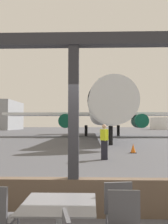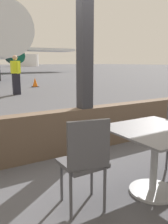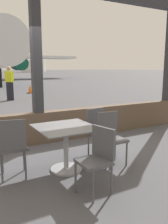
{
  "view_description": "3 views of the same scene",
  "coord_description": "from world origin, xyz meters",
  "px_view_note": "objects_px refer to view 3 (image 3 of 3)",
  "views": [
    {
      "loc": [
        0.34,
        -4.74,
        1.73
      ],
      "look_at": [
        -0.24,
        15.06,
        2.74
      ],
      "focal_mm": 39.42,
      "sensor_mm": 36.0,
      "label": 1
    },
    {
      "loc": [
        -2.01,
        -3.29,
        1.44
      ],
      "look_at": [
        -0.42,
        -0.67,
        0.8
      ],
      "focal_mm": 38.36,
      "sensor_mm": 36.0,
      "label": 2
    },
    {
      "loc": [
        -1.62,
        -4.95,
        1.68
      ],
      "look_at": [
        0.44,
        -1.28,
        0.88
      ],
      "focal_mm": 37.77,
      "sensor_mm": 36.0,
      "label": 3
    }
  ],
  "objects_px": {
    "dining_table": "(66,142)",
    "fuel_storage_tank": "(33,66)",
    "traffic_cone": "(30,89)",
    "cafe_chair_aisle_right": "(98,155)",
    "ground_crew_worker": "(10,83)",
    "cafe_chair_aisle_left": "(98,128)",
    "cafe_chair_window_left": "(110,134)",
    "cafe_chair_window_right": "(12,144)"
  },
  "relations": [
    {
      "from": "cafe_chair_window_left",
      "to": "ground_crew_worker",
      "type": "relative_size",
      "value": 0.52
    },
    {
      "from": "cafe_chair_aisle_right",
      "to": "ground_crew_worker",
      "type": "distance_m",
      "value": 9.99
    },
    {
      "from": "dining_table",
      "to": "ground_crew_worker",
      "type": "distance_m",
      "value": 9.16
    },
    {
      "from": "dining_table",
      "to": "cafe_chair_window_left",
      "type": "distance_m",
      "value": 0.83
    },
    {
      "from": "dining_table",
      "to": "cafe_chair_window_right",
      "type": "xyz_separation_m",
      "value": [
        -0.83,
        0.1,
        0.08
      ]
    },
    {
      "from": "dining_table",
      "to": "cafe_chair_window_right",
      "type": "distance_m",
      "value": 0.84
    },
    {
      "from": "cafe_chair_window_left",
      "to": "cafe_chair_aisle_left",
      "type": "distance_m",
      "value": 0.37
    },
    {
      "from": "ground_crew_worker",
      "to": "traffic_cone",
      "type": "distance_m",
      "value": 3.5
    },
    {
      "from": "cafe_chair_aisle_right",
      "to": "fuel_storage_tank",
      "type": "height_order",
      "value": "fuel_storage_tank"
    },
    {
      "from": "ground_crew_worker",
      "to": "fuel_storage_tank",
      "type": "height_order",
      "value": "fuel_storage_tank"
    },
    {
      "from": "dining_table",
      "to": "cafe_chair_aisle_left",
      "type": "height_order",
      "value": "cafe_chair_aisle_left"
    },
    {
      "from": "cafe_chair_aisle_left",
      "to": "traffic_cone",
      "type": "bearing_deg",
      "value": 79.53
    },
    {
      "from": "cafe_chair_window_right",
      "to": "cafe_chair_aisle_right",
      "type": "distance_m",
      "value": 1.32
    },
    {
      "from": "dining_table",
      "to": "traffic_cone",
      "type": "relative_size",
      "value": 1.67
    },
    {
      "from": "cafe_chair_aisle_left",
      "to": "ground_crew_worker",
      "type": "distance_m",
      "value": 8.83
    },
    {
      "from": "cafe_chair_window_left",
      "to": "ground_crew_worker",
      "type": "distance_m",
      "value": 9.2
    },
    {
      "from": "cafe_chair_window_right",
      "to": "cafe_chair_aisle_right",
      "type": "height_order",
      "value": "cafe_chair_window_right"
    },
    {
      "from": "cafe_chair_aisle_right",
      "to": "cafe_chair_aisle_left",
      "type": "bearing_deg",
      "value": 57.07
    },
    {
      "from": "dining_table",
      "to": "fuel_storage_tank",
      "type": "bearing_deg",
      "value": 72.98
    },
    {
      "from": "traffic_cone",
      "to": "fuel_storage_tank",
      "type": "height_order",
      "value": "fuel_storage_tank"
    },
    {
      "from": "cafe_chair_aisle_right",
      "to": "cafe_chair_window_left",
      "type": "bearing_deg",
      "value": 45.37
    },
    {
      "from": "cafe_chair_aisle_left",
      "to": "dining_table",
      "type": "bearing_deg",
      "value": -161.55
    },
    {
      "from": "cafe_chair_aisle_right",
      "to": "fuel_storage_tank",
      "type": "relative_size",
      "value": 0.1
    },
    {
      "from": "dining_table",
      "to": "cafe_chair_window_right",
      "type": "height_order",
      "value": "cafe_chair_window_right"
    },
    {
      "from": "cafe_chair_window_right",
      "to": "cafe_chair_aisle_left",
      "type": "relative_size",
      "value": 1.02
    },
    {
      "from": "cafe_chair_aisle_left",
      "to": "cafe_chair_aisle_right",
      "type": "relative_size",
      "value": 1.03
    },
    {
      "from": "cafe_chair_aisle_right",
      "to": "fuel_storage_tank",
      "type": "xyz_separation_m",
      "value": [
        25.11,
        83.16,
        1.5
      ]
    },
    {
      "from": "dining_table",
      "to": "cafe_chair_window_left",
      "type": "bearing_deg",
      "value": -7.07
    },
    {
      "from": "dining_table",
      "to": "cafe_chair_aisle_right",
      "type": "distance_m",
      "value": 0.85
    },
    {
      "from": "dining_table",
      "to": "fuel_storage_tank",
      "type": "height_order",
      "value": "fuel_storage_tank"
    },
    {
      "from": "cafe_chair_window_left",
      "to": "cafe_chair_aisle_left",
      "type": "height_order",
      "value": "cafe_chair_aisle_left"
    },
    {
      "from": "cafe_chair_window_right",
      "to": "fuel_storage_tank",
      "type": "relative_size",
      "value": 0.11
    },
    {
      "from": "cafe_chair_window_right",
      "to": "traffic_cone",
      "type": "distance_m",
      "value": 12.45
    },
    {
      "from": "traffic_cone",
      "to": "fuel_storage_tank",
      "type": "distance_m",
      "value": 73.8
    },
    {
      "from": "cafe_chair_aisle_left",
      "to": "traffic_cone",
      "type": "xyz_separation_m",
      "value": [
        2.16,
        11.69,
        -0.29
      ]
    },
    {
      "from": "dining_table",
      "to": "cafe_chair_window_right",
      "type": "bearing_deg",
      "value": 172.98
    },
    {
      "from": "fuel_storage_tank",
      "to": "dining_table",
      "type": "bearing_deg",
      "value": -107.02
    },
    {
      "from": "traffic_cone",
      "to": "dining_table",
      "type": "bearing_deg",
      "value": -103.92
    },
    {
      "from": "cafe_chair_aisle_right",
      "to": "traffic_cone",
      "type": "distance_m",
      "value": 13.12
    },
    {
      "from": "cafe_chair_window_right",
      "to": "ground_crew_worker",
      "type": "bearing_deg",
      "value": 78.14
    },
    {
      "from": "cafe_chair_window_left",
      "to": "ground_crew_worker",
      "type": "height_order",
      "value": "ground_crew_worker"
    },
    {
      "from": "cafe_chair_aisle_right",
      "to": "traffic_cone",
      "type": "xyz_separation_m",
      "value": [
        2.88,
        12.8,
        -0.27
      ]
    }
  ]
}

